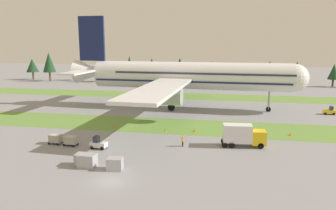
# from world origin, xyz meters

# --- Properties ---
(ground_plane) EXTENTS (400.00, 400.00, 0.00)m
(ground_plane) POSITION_xyz_m (0.00, 0.00, 0.00)
(ground_plane) COLOR gray
(grass_strip_near) EXTENTS (320.00, 12.36, 0.01)m
(grass_strip_near) POSITION_xyz_m (0.00, 27.20, 0.00)
(grass_strip_near) COLOR olive
(grass_strip_near) RESTS_ON ground
(grass_strip_far) EXTENTS (320.00, 12.36, 0.01)m
(grass_strip_far) POSITION_xyz_m (0.00, 63.91, 0.00)
(grass_strip_far) COLOR olive
(grass_strip_far) RESTS_ON ground
(airliner) EXTENTS (58.97, 72.74, 23.20)m
(airliner) POSITION_xyz_m (2.50, 45.61, 8.32)
(airliner) COLOR white
(airliner) RESTS_ON ground
(baggage_tug) EXTENTS (2.74, 1.61, 1.97)m
(baggage_tug) POSITION_xyz_m (-6.29, 11.22, 0.81)
(baggage_tug) COLOR silver
(baggage_tug) RESTS_ON ground
(cargo_dolly_lead) EXTENTS (2.37, 1.76, 1.55)m
(cargo_dolly_lead) POSITION_xyz_m (-11.28, 11.83, 0.92)
(cargo_dolly_lead) COLOR #A3A3A8
(cargo_dolly_lead) RESTS_ON ground
(cargo_dolly_second) EXTENTS (2.37, 1.76, 1.55)m
(cargo_dolly_second) POSITION_xyz_m (-14.16, 12.19, 0.92)
(cargo_dolly_second) COLOR #A3A3A8
(cargo_dolly_second) RESTS_ON ground
(catering_truck) EXTENTS (7.12, 2.87, 3.58)m
(catering_truck) POSITION_xyz_m (16.09, 16.61, 1.95)
(catering_truck) COLOR yellow
(catering_truck) RESTS_ON ground
(pushback_tractor) EXTENTS (2.64, 1.39, 1.97)m
(pushback_tractor) POSITION_xyz_m (36.77, 44.39, 0.81)
(pushback_tractor) COLOR yellow
(pushback_tractor) RESTS_ON ground
(ground_crew_marshaller) EXTENTS (0.36, 0.56, 1.74)m
(ground_crew_marshaller) POSITION_xyz_m (6.61, 14.79, 0.95)
(ground_crew_marshaller) COLOR black
(ground_crew_marshaller) RESTS_ON ground
(uld_container_0) EXTENTS (2.16, 1.81, 1.72)m
(uld_container_0) POSITION_xyz_m (-4.92, 3.75, 0.86)
(uld_container_0) COLOR #A3A3A8
(uld_container_0) RESTS_ON ground
(uld_container_1) EXTENTS (2.03, 1.64, 1.63)m
(uld_container_1) POSITION_xyz_m (-5.53, 4.21, 0.82)
(uld_container_1) COLOR #A3A3A8
(uld_container_1) RESTS_ON ground
(uld_container_2) EXTENTS (2.07, 1.68, 1.77)m
(uld_container_2) POSITION_xyz_m (-4.53, 3.73, 0.88)
(uld_container_2) COLOR #A3A3A8
(uld_container_2) RESTS_ON ground
(uld_container_3) EXTENTS (2.17, 1.82, 1.60)m
(uld_container_3) POSITION_xyz_m (-0.75, 3.57, 0.80)
(uld_container_3) COLOR #A3A3A8
(uld_container_3) RESTS_ON ground
(taxiway_marker_0) EXTENTS (0.44, 0.44, 0.48)m
(taxiway_marker_0) POSITION_xyz_m (2.09, 23.21, 0.24)
(taxiway_marker_0) COLOR orange
(taxiway_marker_0) RESTS_ON ground
(taxiway_marker_1) EXTENTS (0.44, 0.44, 0.60)m
(taxiway_marker_1) POSITION_xyz_m (24.76, 24.51, 0.30)
(taxiway_marker_1) COLOR orange
(taxiway_marker_1) RESTS_ON ground
(taxiway_marker_2) EXTENTS (0.44, 0.44, 0.54)m
(taxiway_marker_2) POSITION_xyz_m (-8.47, 23.75, 0.27)
(taxiway_marker_2) COLOR orange
(taxiway_marker_2) RESTS_ON ground
(taxiway_marker_3) EXTENTS (0.44, 0.44, 0.57)m
(taxiway_marker_3) POSITION_xyz_m (7.55, 23.76, 0.29)
(taxiway_marker_3) COLOR orange
(taxiway_marker_3) RESTS_ON ground
(distant_tree_line) EXTENTS (152.56, 10.18, 12.33)m
(distant_tree_line) POSITION_xyz_m (-4.00, 95.49, 6.60)
(distant_tree_line) COLOR #4C3823
(distant_tree_line) RESTS_ON ground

